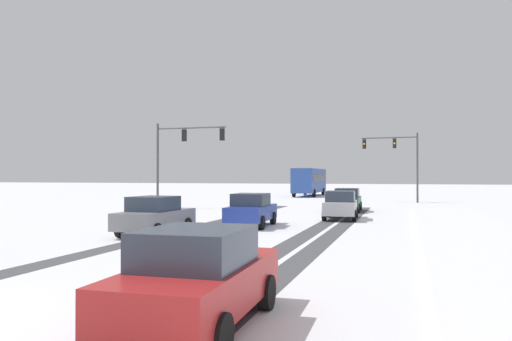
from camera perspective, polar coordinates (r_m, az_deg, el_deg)
The scene contains 12 objects.
wheel_track_left_lane at distance 23.44m, azimuth -7.25°, elevation -6.68°, with size 0.92×35.10×0.01m, color #4C4C51.
wheel_track_right_lane at distance 21.73m, azimuth 6.60°, elevation -7.16°, with size 0.83×35.10×0.01m, color #4C4C51.
wheel_track_center at distance 21.57m, azimuth 9.31°, elevation -7.20°, with size 0.77×35.10×0.01m, color #4C4C51.
sidewalk_kerb_right at distance 19.94m, azimuth 24.47°, elevation -7.52°, with size 4.00×35.10×0.12m, color white.
traffic_signal_far_right at distance 47.26m, azimuth 16.37°, elevation 1.95°, with size 5.17×0.45×6.50m.
traffic_signal_near_left at distance 37.06m, azimuth -8.87°, elevation 2.68°, with size 5.62×0.47×6.50m.
car_dark_green_lead at distance 34.30m, azimuth 10.73°, elevation -3.41°, with size 1.95×4.16×1.62m.
car_silver_second at distance 27.97m, azimuth 9.95°, elevation -4.03°, with size 2.01×4.19×1.62m.
car_blue_third at distance 23.62m, azimuth -0.55°, elevation -4.66°, with size 2.01×4.19×1.62m.
car_grey_fourth at distance 20.68m, azimuth -11.84°, elevation -5.22°, with size 1.95×4.16×1.62m.
car_red_sixth at distance 8.09m, azimuth -6.82°, elevation -12.38°, with size 1.92×4.15×1.62m.
bus_oncoming at distance 60.58m, azimuth 6.34°, elevation -1.12°, with size 2.78×11.03×3.38m.
Camera 1 is at (8.53, -5.27, 2.46)m, focal length 33.90 mm.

